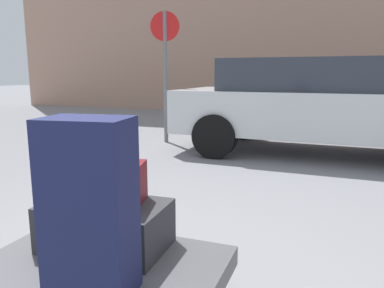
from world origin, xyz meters
name	(u,v)px	position (x,y,z in m)	size (l,w,h in m)	color
luggage_cart	(103,276)	(0.00, 0.00, 0.27)	(1.12, 0.76, 0.34)	#4C4C51
suitcase_charcoal_rear_left	(106,225)	(-0.07, 0.14, 0.46)	(0.61, 0.37, 0.23)	#2D2D33
suitcase_navy_rear_right	(90,209)	(0.12, -0.23, 0.70)	(0.33, 0.22, 0.71)	#191E47
duffel_bag_maroon_topmost_pile	(104,184)	(-0.07, 0.14, 0.67)	(0.38, 0.27, 0.20)	maroon
parked_car	(319,104)	(0.78, 4.54, 0.76)	(4.34, 1.99, 1.42)	silver
no_parking_sign	(165,62)	(-1.78, 4.65, 1.40)	(0.49, 0.15, 2.25)	slate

